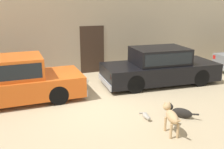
% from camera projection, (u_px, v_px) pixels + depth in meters
% --- Properties ---
extents(ground_plane, '(80.00, 80.00, 0.00)m').
position_uv_depth(ground_plane, '(93.00, 106.00, 7.98)').
color(ground_plane, tan).
extents(parked_sedan_nearest, '(4.62, 1.78, 1.47)m').
position_uv_depth(parked_sedan_nearest, '(11.00, 80.00, 8.19)').
color(parked_sedan_nearest, '#D15619').
rests_on(parked_sedan_nearest, ground_plane).
extents(parked_sedan_second, '(4.70, 2.07, 1.43)m').
position_uv_depth(parked_sedan_second, '(160.00, 66.00, 10.04)').
color(parked_sedan_second, black).
rests_on(parked_sedan_second, ground_plane).
extents(stray_dog_spotted, '(0.36, 0.99, 0.72)m').
position_uv_depth(stray_dog_spotted, '(171.00, 116.00, 6.25)').
color(stray_dog_spotted, tan).
rests_on(stray_dog_spotted, ground_plane).
extents(stray_dog_tan, '(0.65, 0.78, 0.37)m').
position_uv_depth(stray_dog_tan, '(180.00, 112.00, 7.20)').
color(stray_dog_tan, black).
rests_on(stray_dog_tan, ground_plane).
extents(stray_cat, '(0.27, 0.60, 0.16)m').
position_uv_depth(stray_cat, '(146.00, 116.00, 7.14)').
color(stray_cat, gray).
rests_on(stray_cat, ground_plane).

